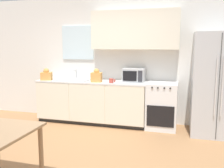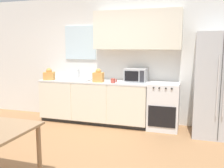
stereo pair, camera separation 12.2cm
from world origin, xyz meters
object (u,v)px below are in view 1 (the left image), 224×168
(microwave, at_px, (134,75))
(coffee_mug, at_px, (112,81))
(oven_range, at_px, (162,106))
(refrigerator, at_px, (216,84))

(microwave, xyz_separation_m, coffee_mug, (-0.40, -0.30, -0.09))
(oven_range, bearing_deg, microwave, 171.14)
(oven_range, xyz_separation_m, coffee_mug, (-0.99, -0.21, 0.50))
(oven_range, height_order, coffee_mug, coffee_mug)
(refrigerator, bearing_deg, oven_range, 175.43)
(refrigerator, height_order, coffee_mug, refrigerator)
(microwave, bearing_deg, oven_range, -8.86)
(oven_range, relative_size, refrigerator, 0.49)
(refrigerator, height_order, microwave, refrigerator)
(oven_range, relative_size, microwave, 2.10)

